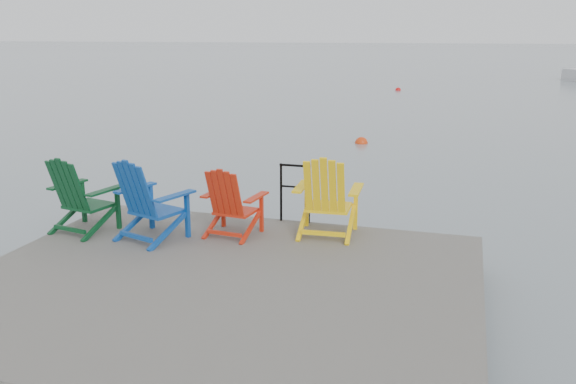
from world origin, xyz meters
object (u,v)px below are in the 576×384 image
(buoy_a, at_px, (361,143))
(buoy_b, at_px, (398,90))
(chair_green, at_px, (80,195))
(chair_blue, at_px, (148,199))
(chair_red, at_px, (231,201))
(chair_yellow, at_px, (327,196))
(handrail, at_px, (295,187))

(buoy_a, relative_size, buoy_b, 1.18)
(chair_green, bearing_deg, chair_blue, 10.10)
(chair_green, height_order, buoy_b, chair_green)
(buoy_a, bearing_deg, chair_red, -90.14)
(chair_blue, distance_m, chair_yellow, 2.49)
(chair_green, height_order, buoy_a, chair_green)
(handrail, bearing_deg, buoy_a, 93.81)
(buoy_b, bearing_deg, chair_yellow, -85.54)
(chair_green, bearing_deg, chair_red, 23.69)
(handrail, distance_m, chair_yellow, 0.79)
(buoy_b, bearing_deg, chair_blue, -90.18)
(buoy_b, bearing_deg, chair_red, -88.15)
(chair_red, relative_size, buoy_b, 3.00)
(handrail, height_order, buoy_b, handrail)
(chair_red, height_order, chair_yellow, chair_yellow)
(chair_blue, bearing_deg, buoy_a, 102.62)
(chair_red, xyz_separation_m, buoy_a, (0.03, 10.74, -1.00))
(handrail, relative_size, chair_red, 0.90)
(chair_red, bearing_deg, buoy_b, 98.10)
(chair_yellow, xyz_separation_m, buoy_b, (-2.23, 28.65, -1.09))
(chair_red, bearing_deg, chair_yellow, 22.78)
(chair_yellow, bearing_deg, buoy_b, 91.07)
(chair_yellow, bearing_deg, handrail, 137.13)
(chair_yellow, height_order, buoy_a, chair_yellow)
(buoy_a, height_order, buoy_b, buoy_a)
(chair_red, distance_m, buoy_a, 10.79)
(chair_green, relative_size, chair_yellow, 0.96)
(chair_green, height_order, chair_blue, chair_blue)
(chair_yellow, relative_size, buoy_b, 3.49)
(handrail, distance_m, buoy_a, 9.93)
(handrail, xyz_separation_m, buoy_a, (-0.66, 9.85, -1.04))
(chair_red, relative_size, chair_yellow, 0.86)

